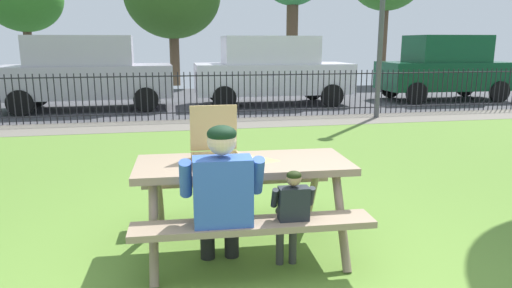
{
  "coord_description": "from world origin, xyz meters",
  "views": [
    {
      "loc": [
        -0.68,
        -2.89,
        1.75
      ],
      "look_at": [
        0.21,
        1.58,
        0.75
      ],
      "focal_mm": 32.39,
      "sensor_mm": 36.0,
      "label": 1
    }
  ],
  "objects_px": {
    "adult_at_table": "(222,194)",
    "parked_car_right": "(445,67)",
    "picnic_table_foreground": "(243,181)",
    "parked_car_left": "(86,72)",
    "pizza_slice_on_table": "(261,160)",
    "parked_car_center": "(272,70)",
    "pizza_box_open": "(215,148)",
    "lamp_post_walkway": "(382,6)",
    "child_at_table": "(291,211)"
  },
  "relations": [
    {
      "from": "picnic_table_foreground",
      "to": "lamp_post_walkway",
      "type": "bearing_deg",
      "value": 56.02
    },
    {
      "from": "adult_at_table",
      "to": "parked_car_left",
      "type": "distance_m",
      "value": 10.06
    },
    {
      "from": "adult_at_table",
      "to": "parked_car_right",
      "type": "distance_m",
      "value": 12.74
    },
    {
      "from": "pizza_slice_on_table",
      "to": "child_at_table",
      "type": "distance_m",
      "value": 0.62
    },
    {
      "from": "picnic_table_foreground",
      "to": "pizza_box_open",
      "type": "xyz_separation_m",
      "value": [
        -0.23,
        0.08,
        0.28
      ]
    },
    {
      "from": "adult_at_table",
      "to": "lamp_post_walkway",
      "type": "distance_m",
      "value": 8.55
    },
    {
      "from": "picnic_table_foreground",
      "to": "pizza_box_open",
      "type": "bearing_deg",
      "value": 161.12
    },
    {
      "from": "pizza_box_open",
      "to": "parked_car_center",
      "type": "height_order",
      "value": "parked_car_center"
    },
    {
      "from": "pizza_slice_on_table",
      "to": "parked_car_center",
      "type": "xyz_separation_m",
      "value": [
        2.27,
        9.27,
        0.23
      ]
    },
    {
      "from": "parked_car_center",
      "to": "parked_car_right",
      "type": "relative_size",
      "value": 1.12
    },
    {
      "from": "parked_car_center",
      "to": "adult_at_table",
      "type": "bearing_deg",
      "value": -105.3
    },
    {
      "from": "parked_car_center",
      "to": "parked_car_right",
      "type": "bearing_deg",
      "value": -0.01
    },
    {
      "from": "picnic_table_foreground",
      "to": "parked_car_left",
      "type": "bearing_deg",
      "value": 105.85
    },
    {
      "from": "parked_car_center",
      "to": "parked_car_right",
      "type": "distance_m",
      "value": 5.5
    },
    {
      "from": "parked_car_center",
      "to": "picnic_table_foreground",
      "type": "bearing_deg",
      "value": -104.65
    },
    {
      "from": "pizza_box_open",
      "to": "lamp_post_walkway",
      "type": "height_order",
      "value": "lamp_post_walkway"
    },
    {
      "from": "parked_car_left",
      "to": "parked_car_center",
      "type": "distance_m",
      "value": 5.06
    },
    {
      "from": "pizza_slice_on_table",
      "to": "lamp_post_walkway",
      "type": "height_order",
      "value": "lamp_post_walkway"
    },
    {
      "from": "picnic_table_foreground",
      "to": "child_at_table",
      "type": "xyz_separation_m",
      "value": [
        0.27,
        -0.54,
        -0.09
      ]
    },
    {
      "from": "pizza_box_open",
      "to": "parked_car_right",
      "type": "distance_m",
      "value": 12.29
    },
    {
      "from": "picnic_table_foreground",
      "to": "pizza_box_open",
      "type": "height_order",
      "value": "pizza_box_open"
    },
    {
      "from": "parked_car_left",
      "to": "lamp_post_walkway",
      "type": "bearing_deg",
      "value": -21.97
    },
    {
      "from": "parked_car_center",
      "to": "pizza_slice_on_table",
      "type": "bearing_deg",
      "value": -103.76
    },
    {
      "from": "pizza_slice_on_table",
      "to": "lamp_post_walkway",
      "type": "distance_m",
      "value": 7.9
    },
    {
      "from": "pizza_box_open",
      "to": "child_at_table",
      "type": "xyz_separation_m",
      "value": [
        0.5,
        -0.62,
        -0.37
      ]
    },
    {
      "from": "adult_at_table",
      "to": "child_at_table",
      "type": "xyz_separation_m",
      "value": [
        0.52,
        -0.05,
        -0.15
      ]
    },
    {
      "from": "lamp_post_walkway",
      "to": "parked_car_center",
      "type": "bearing_deg",
      "value": 124.35
    },
    {
      "from": "parked_car_left",
      "to": "parked_car_center",
      "type": "height_order",
      "value": "same"
    },
    {
      "from": "parked_car_left",
      "to": "picnic_table_foreground",
      "type": "bearing_deg",
      "value": -74.15
    },
    {
      "from": "adult_at_table",
      "to": "parked_car_center",
      "type": "xyz_separation_m",
      "value": [
        2.67,
        9.77,
        0.35
      ]
    },
    {
      "from": "picnic_table_foreground",
      "to": "child_at_table",
      "type": "relative_size",
      "value": 2.22
    },
    {
      "from": "adult_at_table",
      "to": "parked_car_center",
      "type": "bearing_deg",
      "value": 74.7
    },
    {
      "from": "child_at_table",
      "to": "parked_car_center",
      "type": "relative_size",
      "value": 0.19
    },
    {
      "from": "lamp_post_walkway",
      "to": "parked_car_center",
      "type": "distance_m",
      "value": 3.76
    },
    {
      "from": "adult_at_table",
      "to": "parked_car_right",
      "type": "relative_size",
      "value": 0.3
    },
    {
      "from": "adult_at_table",
      "to": "lamp_post_walkway",
      "type": "xyz_separation_m",
      "value": [
        4.6,
        6.95,
        1.92
      ]
    },
    {
      "from": "child_at_table",
      "to": "lamp_post_walkway",
      "type": "distance_m",
      "value": 8.36
    },
    {
      "from": "lamp_post_walkway",
      "to": "parked_car_right",
      "type": "bearing_deg",
      "value": 38.28
    },
    {
      "from": "adult_at_table",
      "to": "parked_car_left",
      "type": "height_order",
      "value": "parked_car_left"
    },
    {
      "from": "pizza_slice_on_table",
      "to": "child_at_table",
      "type": "xyz_separation_m",
      "value": [
        0.12,
        -0.55,
        -0.27
      ]
    },
    {
      "from": "pizza_box_open",
      "to": "parked_car_center",
      "type": "relative_size",
      "value": 0.1
    },
    {
      "from": "pizza_slice_on_table",
      "to": "adult_at_table",
      "type": "height_order",
      "value": "adult_at_table"
    },
    {
      "from": "pizza_slice_on_table",
      "to": "parked_car_center",
      "type": "bearing_deg",
      "value": 76.24
    },
    {
      "from": "pizza_box_open",
      "to": "adult_at_table",
      "type": "relative_size",
      "value": 0.39
    },
    {
      "from": "child_at_table",
      "to": "parked_car_right",
      "type": "bearing_deg",
      "value": 52.08
    },
    {
      "from": "adult_at_table",
      "to": "lamp_post_walkway",
      "type": "height_order",
      "value": "lamp_post_walkway"
    },
    {
      "from": "lamp_post_walkway",
      "to": "parked_car_left",
      "type": "relative_size",
      "value": 0.96
    },
    {
      "from": "adult_at_table",
      "to": "lamp_post_walkway",
      "type": "relative_size",
      "value": 0.28
    },
    {
      "from": "parked_car_center",
      "to": "child_at_table",
      "type": "bearing_deg",
      "value": -102.36
    },
    {
      "from": "child_at_table",
      "to": "parked_car_right",
      "type": "distance_m",
      "value": 12.46
    }
  ]
}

